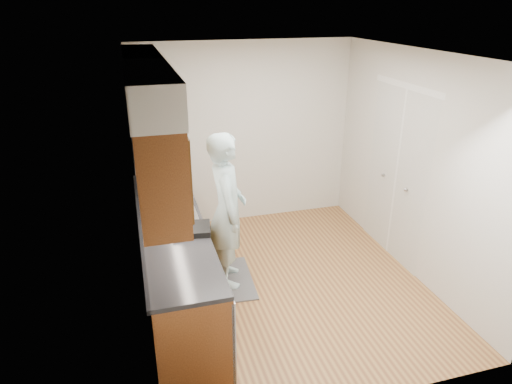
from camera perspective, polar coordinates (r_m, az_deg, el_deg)
floor at (r=5.29m, az=3.56°, el=-11.13°), size 3.50×3.50×0.00m
ceiling at (r=4.42m, az=4.37°, el=16.88°), size 3.50×3.50×0.00m
wall_left at (r=4.47m, az=-14.53°, el=-0.36°), size 0.02×3.50×2.50m
wall_right at (r=5.38m, az=19.17°, el=3.08°), size 0.02×3.50×2.50m
wall_back at (r=6.30m, az=-1.42°, el=7.13°), size 3.00×0.02×2.50m
counter at (r=4.82m, az=-10.05°, el=-8.34°), size 0.64×2.80×1.30m
upper_cabinets at (r=4.30m, az=-13.22°, el=8.72°), size 0.47×2.80×1.21m
closet_door at (r=5.68m, az=17.12°, el=1.94°), size 0.02×1.22×2.05m
floor_mat at (r=5.32m, az=-3.39°, el=-10.86°), size 0.58×0.91×0.02m
person at (r=4.84m, az=-3.66°, el=-1.10°), size 0.54×0.74×1.95m
soap_bottle_a at (r=5.24m, az=-12.85°, el=1.12°), size 0.11×0.11×0.25m
soap_bottle_b at (r=5.40m, az=-10.61°, el=1.77°), size 0.11×0.12×0.22m
soap_bottle_c at (r=5.36m, az=-11.35°, el=1.13°), size 0.14×0.14×0.15m
dish_rack at (r=4.34m, az=-8.02°, el=-4.61°), size 0.39×0.34×0.05m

